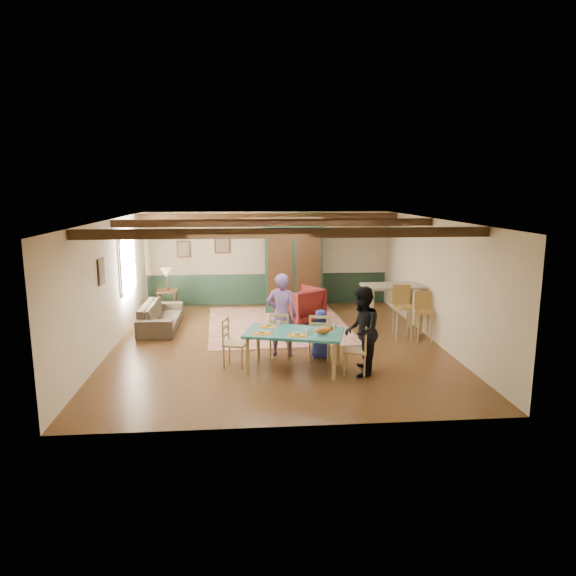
{
  "coord_description": "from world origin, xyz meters",
  "views": [
    {
      "loc": [
        -0.67,
        -10.77,
        3.32
      ],
      "look_at": [
        0.29,
        0.47,
        1.15
      ],
      "focal_mm": 32.0,
      "sensor_mm": 36.0,
      "label": 1
    }
  ],
  "objects": [
    {
      "name": "armoire",
      "position": [
        0.67,
        3.11,
        1.22
      ],
      "size": [
        1.76,
        0.76,
        2.45
      ],
      "primitive_type": "cube",
      "rotation": [
        0.0,
        0.0,
        -0.04
      ],
      "color": "#133124",
      "rests_on": "floor"
    },
    {
      "name": "picture_back_b",
      "position": [
        -2.4,
        3.97,
        1.65
      ],
      "size": [
        0.38,
        0.04,
        0.48
      ],
      "primitive_type": null,
      "color": "gray",
      "rests_on": "wall_back"
    },
    {
      "name": "place_setting_near_left",
      "position": [
        -0.37,
        -1.77,
        0.79
      ],
      "size": [
        0.46,
        0.39,
        0.11
      ],
      "primitive_type": null,
      "rotation": [
        0.0,
        0.0,
        -0.27
      ],
      "color": "gold",
      "rests_on": "dining_table"
    },
    {
      "name": "place_setting_near_center",
      "position": [
        0.25,
        -1.94,
        0.79
      ],
      "size": [
        0.46,
        0.39,
        0.11
      ],
      "primitive_type": null,
      "rotation": [
        0.0,
        0.0,
        -0.27
      ],
      "color": "gold",
      "rests_on": "dining_table"
    },
    {
      "name": "bar_stool_right",
      "position": [
        3.26,
        -0.06,
        0.54
      ],
      "size": [
        0.43,
        0.46,
        1.09
      ],
      "primitive_type": null,
      "rotation": [
        0.0,
        0.0,
        -0.1
      ],
      "color": "#AF8C44",
      "rests_on": "floor"
    },
    {
      "name": "dining_chair_end_right",
      "position": [
        1.31,
        -1.98,
        0.47
      ],
      "size": [
        0.53,
        0.51,
        0.94
      ],
      "primitive_type": null,
      "rotation": [
        0.0,
        0.0,
        -1.84
      ],
      "color": "#A68953",
      "rests_on": "floor"
    },
    {
      "name": "wall_back",
      "position": [
        0.0,
        4.0,
        1.35
      ],
      "size": [
        7.0,
        0.02,
        2.7
      ],
      "primitive_type": "cube",
      "color": "beige",
      "rests_on": "floor"
    },
    {
      "name": "bar_stool_left",
      "position": [
        2.82,
        0.08,
        0.61
      ],
      "size": [
        0.45,
        0.49,
        1.22
      ],
      "primitive_type": null,
      "rotation": [
        0.0,
        0.0,
        -0.03
      ],
      "color": "#AF8C44",
      "rests_on": "floor"
    },
    {
      "name": "end_table",
      "position": [
        -2.78,
        3.06,
        0.32
      ],
      "size": [
        0.54,
        0.54,
        0.65
      ],
      "primitive_type": null,
      "rotation": [
        0.0,
        0.0,
        0.03
      ],
      "color": "black",
      "rests_on": "floor"
    },
    {
      "name": "ceiling_beam_mid",
      "position": [
        0.0,
        0.4,
        2.61
      ],
      "size": [
        6.95,
        0.16,
        0.16
      ],
      "primitive_type": "cube",
      "color": "black",
      "rests_on": "ceiling"
    },
    {
      "name": "person_woman",
      "position": [
        1.4,
        -2.01,
        0.81
      ],
      "size": [
        0.8,
        0.93,
        1.62
      ],
      "primitive_type": "imported",
      "rotation": [
        0.0,
        0.0,
        -1.84
      ],
      "color": "black",
      "rests_on": "floor"
    },
    {
      "name": "dining_table",
      "position": [
        0.22,
        -1.67,
        0.37
      ],
      "size": [
        1.97,
        1.42,
        0.74
      ],
      "primitive_type": null,
      "rotation": [
        0.0,
        0.0,
        -0.27
      ],
      "color": "#216B64",
      "rests_on": "floor"
    },
    {
      "name": "person_child",
      "position": [
        0.81,
        -1.02,
        0.49
      ],
      "size": [
        0.55,
        0.43,
        0.99
      ],
      "primitive_type": "imported",
      "rotation": [
        0.0,
        0.0,
        2.87
      ],
      "color": "navy",
      "rests_on": "floor"
    },
    {
      "name": "sofa",
      "position": [
        -2.72,
        1.51,
        0.31
      ],
      "size": [
        0.84,
        2.14,
        0.62
      ],
      "primitive_type": "imported",
      "rotation": [
        0.0,
        0.0,
        1.57
      ],
      "color": "#372E22",
      "rests_on": "floor"
    },
    {
      "name": "floor",
      "position": [
        0.0,
        0.0,
        0.0
      ],
      "size": [
        8.0,
        8.0,
        0.0
      ],
      "primitive_type": "plane",
      "color": "#462A13",
      "rests_on": "ground"
    },
    {
      "name": "place_setting_far_right",
      "position": [
        0.81,
        -1.58,
        0.79
      ],
      "size": [
        0.46,
        0.39,
        0.11
      ],
      "primitive_type": null,
      "rotation": [
        0.0,
        0.0,
        -0.27
      ],
      "color": "gold",
      "rests_on": "dining_table"
    },
    {
      "name": "counter_table",
      "position": [
        2.76,
        0.71,
        0.57
      ],
      "size": [
        1.42,
        0.89,
        1.14
      ],
      "primitive_type": null,
      "rotation": [
        0.0,
        0.0,
        0.07
      ],
      "color": "#BCAE92",
      "rests_on": "floor"
    },
    {
      "name": "wall_right",
      "position": [
        3.5,
        0.0,
        1.35
      ],
      "size": [
        0.02,
        8.0,
        2.7
      ],
      "primitive_type": "cube",
      "color": "beige",
      "rests_on": "floor"
    },
    {
      "name": "wainscot_back",
      "position": [
        0.0,
        3.98,
        0.45
      ],
      "size": [
        6.95,
        0.03,
        0.9
      ],
      "primitive_type": "cube",
      "color": "#1B3123",
      "rests_on": "floor"
    },
    {
      "name": "area_rug",
      "position": [
        0.12,
        1.65,
        0.01
      ],
      "size": [
        3.57,
        4.17,
        0.01
      ],
      "primitive_type": "cube",
      "rotation": [
        0.0,
        0.0,
        0.05
      ],
      "color": "beige",
      "rests_on": "floor"
    },
    {
      "name": "cat",
      "position": [
        0.71,
        -1.92,
        0.83
      ],
      "size": [
        0.38,
        0.23,
        0.18
      ],
      "primitive_type": null,
      "rotation": [
        0.0,
        0.0,
        -0.27
      ],
      "color": "#BE6921",
      "rests_on": "dining_table"
    },
    {
      "name": "picture_back_a",
      "position": [
        -1.3,
        3.97,
        1.8
      ],
      "size": [
        0.45,
        0.04,
        0.55
      ],
      "primitive_type": null,
      "color": "gray",
      "rests_on": "wall_back"
    },
    {
      "name": "table_lamp",
      "position": [
        -2.78,
        3.06,
        0.95
      ],
      "size": [
        0.34,
        0.34,
        0.59
      ],
      "primitive_type": null,
      "rotation": [
        0.0,
        0.0,
        0.02
      ],
      "color": "beige",
      "rests_on": "end_table"
    },
    {
      "name": "picture_left_wall",
      "position": [
        -3.47,
        -0.6,
        1.75
      ],
      "size": [
        0.04,
        0.42,
        0.52
      ],
      "primitive_type": null,
      "color": "gray",
      "rests_on": "wall_left"
    },
    {
      "name": "ceiling_beam_back",
      "position": [
        0.0,
        3.0,
        2.61
      ],
      "size": [
        6.95,
        0.16,
        0.16
      ],
      "primitive_type": "cube",
      "color": "black",
      "rests_on": "ceiling"
    },
    {
      "name": "place_setting_far_left",
      "position": [
        -0.24,
        -1.29,
        0.79
      ],
      "size": [
        0.46,
        0.39,
        0.11
      ],
      "primitive_type": null,
      "rotation": [
        0.0,
        0.0,
        -0.27
      ],
      "color": "gold",
      "rests_on": "dining_table"
    },
    {
      "name": "ceiling_beam_front",
      "position": [
        0.0,
        -2.3,
        2.61
      ],
      "size": [
        6.95,
        0.16,
        0.16
      ],
      "primitive_type": "cube",
      "color": "black",
      "rests_on": "ceiling"
    },
    {
      "name": "dining_chair_far_right",
      "position": [
        0.79,
        -1.1,
        0.47
      ],
      "size": [
        0.51,
        0.53,
        0.94
      ],
      "primitive_type": null,
      "rotation": [
        0.0,
        0.0,
        2.87
      ],
      "color": "#A68953",
      "rests_on": "floor"
    },
    {
      "name": "dining_chair_far_left",
      "position": [
        0.03,
        -0.89,
        0.47
      ],
      "size": [
        0.51,
        0.53,
        0.94
      ],
      "primitive_type": null,
      "rotation": [
        0.0,
        0.0,
        2.87
      ],
      "color": "#A68953",
      "rests_on": "floor"
    },
    {
      "name": "wall_left",
      "position": [
        -3.5,
        0.0,
        1.35
      ],
      "size": [
        0.02,
        8.0,
        2.7
      ],
      "primitive_type": "cube",
      "color": "beige",
      "rests_on": "floor"
    },
    {
      "name": "window_left",
      "position": [
        -3.47,
        1.7,
        1.55
      ],
      "size": [
        0.06,
        1.6,
        1.3
      ],
      "primitive_type": null,
      "color": "white",
      "rests_on": "wall_left"
    },
    {
      "name": "ceiling",
      "position": [
        0.0,
        0.0,
        2.7
      ],
      "size": [
        7.0,
        8.0,
        0.02
      ],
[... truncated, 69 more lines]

